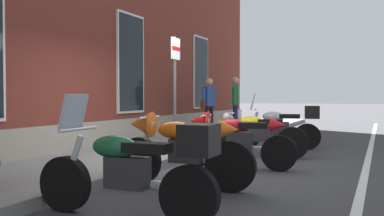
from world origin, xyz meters
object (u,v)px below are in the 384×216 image
(motorcycle_silver_touring, at_px, (282,126))
(motorcycle_green_touring, at_px, (134,168))
(pedestrian_blue_top, at_px, (209,103))
(motorcycle_orange_sport, at_px, (178,147))
(pedestrian_striped_shirt, at_px, (235,101))
(motorcycle_yellow_naked, at_px, (256,135))
(motorcycle_red_sport, at_px, (232,137))
(parking_sign, at_px, (175,77))

(motorcycle_silver_touring, bearing_deg, motorcycle_green_touring, 178.92)
(motorcycle_green_touring, distance_m, pedestrian_blue_top, 8.36)
(motorcycle_orange_sport, height_order, pedestrian_striped_shirt, pedestrian_striped_shirt)
(motorcycle_yellow_naked, distance_m, pedestrian_blue_top, 4.00)
(motorcycle_orange_sport, bearing_deg, pedestrian_striped_shirt, 12.23)
(motorcycle_green_touring, xyz_separation_m, motorcycle_red_sport, (3.31, 0.08, 0.01))
(motorcycle_red_sport, height_order, motorcycle_yellow_naked, motorcycle_red_sport)
(pedestrian_striped_shirt, bearing_deg, motorcycle_silver_touring, -139.96)
(motorcycle_red_sport, distance_m, pedestrian_blue_top, 5.25)
(motorcycle_red_sport, relative_size, motorcycle_silver_touring, 1.03)
(motorcycle_orange_sport, bearing_deg, motorcycle_green_touring, -170.63)
(motorcycle_orange_sport, xyz_separation_m, parking_sign, (2.61, 1.34, 1.10))
(motorcycle_silver_touring, height_order, pedestrian_blue_top, pedestrian_blue_top)
(motorcycle_green_touring, xyz_separation_m, parking_sign, (4.15, 1.59, 1.13))
(motorcycle_red_sport, bearing_deg, parking_sign, 61.00)
(motorcycle_red_sport, relative_size, pedestrian_blue_top, 1.25)
(pedestrian_blue_top, bearing_deg, motorcycle_green_touring, -163.44)
(motorcycle_green_touring, height_order, parking_sign, parking_sign)
(motorcycle_silver_touring, xyz_separation_m, pedestrian_blue_top, (1.52, 2.50, 0.52))
(motorcycle_yellow_naked, bearing_deg, motorcycle_silver_touring, -6.25)
(parking_sign, bearing_deg, pedestrian_blue_top, 11.59)
(pedestrian_striped_shirt, bearing_deg, parking_sign, -177.07)
(pedestrian_blue_top, distance_m, pedestrian_striped_shirt, 0.98)
(motorcycle_red_sport, distance_m, motorcycle_silver_touring, 3.17)
(pedestrian_blue_top, bearing_deg, motorcycle_silver_touring, -121.22)
(pedestrian_striped_shirt, bearing_deg, motorcycle_orange_sport, -167.77)
(motorcycle_green_touring, distance_m, pedestrian_striped_shirt, 9.01)
(motorcycle_yellow_naked, relative_size, motorcycle_silver_touring, 1.04)
(motorcycle_silver_touring, distance_m, parking_sign, 3.10)
(motorcycle_green_touring, relative_size, motorcycle_red_sport, 1.01)
(motorcycle_yellow_naked, bearing_deg, motorcycle_green_touring, -179.25)
(motorcycle_red_sport, relative_size, motorcycle_yellow_naked, 0.99)
(motorcycle_green_touring, distance_m, motorcycle_yellow_naked, 4.80)
(motorcycle_orange_sport, height_order, parking_sign, parking_sign)
(motorcycle_silver_touring, relative_size, pedestrian_striped_shirt, 1.17)
(motorcycle_orange_sport, height_order, pedestrian_blue_top, pedestrian_blue_top)
(pedestrian_blue_top, bearing_deg, pedestrian_striped_shirt, -34.36)
(motorcycle_orange_sport, xyz_separation_m, motorcycle_yellow_naked, (3.25, -0.19, -0.10))
(motorcycle_silver_touring, bearing_deg, pedestrian_blue_top, 58.78)
(motorcycle_green_touring, bearing_deg, pedestrian_striped_shirt, 11.73)
(motorcycle_green_touring, xyz_separation_m, pedestrian_blue_top, (8.00, 2.38, 0.54))
(motorcycle_yellow_naked, relative_size, pedestrian_blue_top, 1.26)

